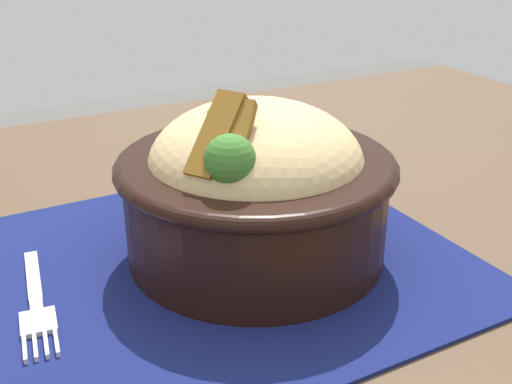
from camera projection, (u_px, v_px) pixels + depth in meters
table at (178, 330)px, 0.51m from camera, size 1.26×0.77×0.73m
placemat at (186, 271)px, 0.46m from camera, size 0.40×0.31×0.00m
bowl at (255, 185)px, 0.46m from camera, size 0.20×0.20×0.13m
fork at (36, 305)px, 0.41m from camera, size 0.03×0.13×0.00m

